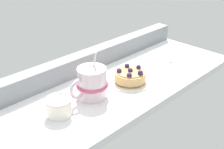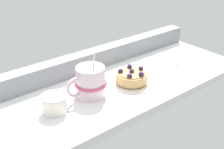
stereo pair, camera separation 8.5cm
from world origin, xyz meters
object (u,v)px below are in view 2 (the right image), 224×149
Objects in this scene: dessert_plate at (131,82)px; dessert_fork at (182,64)px; raspberry_tart at (132,76)px; sugar_bowl at (54,103)px; coffee_mug at (90,82)px.

dessert_fork is (22.91, -0.79, -0.09)cm from dessert_plate.
raspberry_tart reaches higher than dessert_plate.
raspberry_tart reaches higher than sugar_bowl.
sugar_bowl reaches higher than dessert_fork.
dessert_plate is at bearing -8.39° from coffee_mug.
coffee_mug is at bearing 175.58° from dessert_fork.
dessert_plate is 14.61cm from coffee_mug.
raspberry_tart is (-0.01, -0.02, 2.07)cm from dessert_plate.
dessert_fork is at bearing -1.94° from raspberry_tart.
sugar_bowl is at bearing -176.41° from coffee_mug.
sugar_bowl is (-25.74, 1.31, 2.13)cm from dessert_plate.
dessert_plate is 1.91× the size of sugar_bowl.
dessert_plate is 22.93cm from dessert_fork.
coffee_mug reaches higher than raspberry_tart.
dessert_plate is 0.83× the size of dessert_fork.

